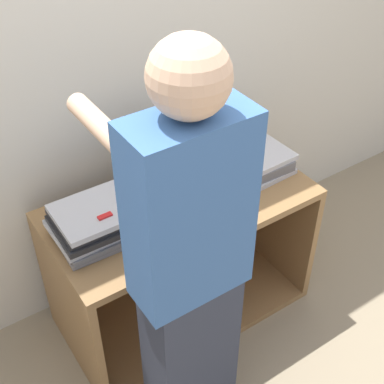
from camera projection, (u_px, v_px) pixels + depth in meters
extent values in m
plane|color=gray|center=(216.00, 347.00, 2.71)|extent=(12.00, 12.00, 0.00)
cube|color=beige|center=(129.00, 75.00, 2.44)|extent=(8.00, 0.05, 2.40)
cube|color=olive|center=(180.00, 205.00, 2.46)|extent=(1.24, 0.64, 0.04)
cube|color=olive|center=(182.00, 304.00, 2.90)|extent=(1.24, 0.64, 0.04)
cube|color=olive|center=(70.00, 312.00, 2.42)|extent=(0.04, 0.64, 0.67)
cube|color=olive|center=(273.00, 215.00, 2.94)|extent=(0.04, 0.64, 0.67)
cube|color=olive|center=(151.00, 225.00, 2.88)|extent=(1.17, 0.04, 0.67)
cube|color=#333338|center=(180.00, 200.00, 2.45)|extent=(0.37, 0.27, 0.02)
cube|color=#28282B|center=(179.00, 197.00, 2.45)|extent=(0.30, 0.15, 0.00)
cube|color=#333338|center=(161.00, 157.00, 2.46)|extent=(0.37, 0.05, 0.27)
cube|color=black|center=(161.00, 158.00, 2.46)|extent=(0.33, 0.04, 0.24)
cube|color=gray|center=(102.00, 232.00, 2.27)|extent=(0.38, 0.29, 0.03)
cube|color=slate|center=(102.00, 229.00, 2.25)|extent=(0.37, 0.27, 0.03)
cube|color=#B7B7BC|center=(97.00, 224.00, 2.24)|extent=(0.37, 0.28, 0.03)
cube|color=#232326|center=(99.00, 221.00, 2.21)|extent=(0.38, 0.28, 0.03)
cube|color=#232326|center=(100.00, 213.00, 2.21)|extent=(0.38, 0.28, 0.03)
cube|color=#B7B7BC|center=(100.00, 210.00, 2.19)|extent=(0.37, 0.28, 0.03)
cube|color=#B7B7BC|center=(250.00, 171.00, 2.61)|extent=(0.38, 0.29, 0.03)
cube|color=slate|center=(248.00, 166.00, 2.60)|extent=(0.38, 0.28, 0.03)
cube|color=slate|center=(248.00, 163.00, 2.58)|extent=(0.37, 0.27, 0.03)
cube|color=#B7B7BC|center=(251.00, 157.00, 2.58)|extent=(0.38, 0.29, 0.03)
cube|color=#2D3342|center=(190.00, 357.00, 2.16)|extent=(0.34, 0.20, 0.87)
cube|color=#38609E|center=(190.00, 211.00, 1.68)|extent=(0.40, 0.20, 0.69)
sphere|color=#DBAD89|center=(189.00, 77.00, 1.39)|extent=(0.24, 0.24, 0.24)
cylinder|color=#DBAD89|center=(99.00, 124.00, 1.63)|extent=(0.07, 0.32, 0.07)
cylinder|color=#DBAD89|center=(186.00, 96.00, 1.77)|extent=(0.07, 0.32, 0.07)
cube|color=red|center=(105.00, 216.00, 2.13)|extent=(0.06, 0.02, 0.01)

